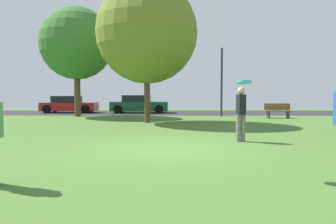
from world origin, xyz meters
TOP-DOWN VIEW (x-y plane):
  - ground_plane at (0.00, 0.00)m, footprint 44.00×44.00m
  - road_strip at (0.00, 16.00)m, footprint 44.00×6.40m
  - maple_tree_near at (-6.11, 12.09)m, footprint 4.74×4.74m
  - oak_tree_center at (-1.15, 7.74)m, footprint 5.23×5.23m
  - person_bystander at (2.33, 1.29)m, footprint 0.30×0.35m
  - frisbee_disc at (1.48, -2.82)m, footprint 0.29×0.29m
  - parked_car_red at (-8.00, 16.03)m, footprint 4.24×1.93m
  - parked_car_green at (-2.43, 15.89)m, footprint 4.42×2.06m
  - park_bench at (6.67, 10.75)m, footprint 1.60×0.45m
  - street_lamp_post at (3.43, 12.20)m, footprint 0.14×0.14m

SIDE VIEW (x-z plane):
  - ground_plane at x=0.00m, z-range 0.00..0.00m
  - road_strip at x=0.00m, z-range 0.00..0.01m
  - park_bench at x=6.67m, z-range 0.01..0.91m
  - parked_car_red at x=-8.00m, z-range -0.05..1.27m
  - parked_car_green at x=-2.43m, z-range -0.05..1.33m
  - person_bystander at x=2.33m, z-range 0.10..1.82m
  - frisbee_disc at x=1.48m, z-range 1.69..1.77m
  - street_lamp_post at x=3.43m, z-range 0.00..4.50m
  - oak_tree_center at x=-1.15m, z-range 1.00..8.26m
  - maple_tree_near at x=-6.11m, z-range 1.20..8.38m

